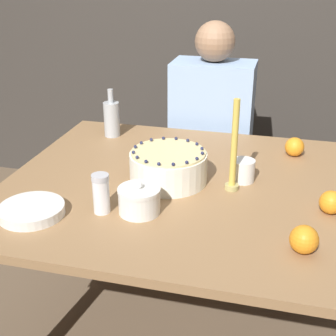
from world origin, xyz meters
TOP-DOWN VIEW (x-y plane):
  - dining_table at (0.00, 0.00)m, footprint 1.28×1.12m
  - cake at (-0.06, -0.00)m, footprint 0.28×0.28m
  - sugar_bowl at (-0.09, -0.24)m, footprint 0.14×0.14m
  - sugar_shaker at (-0.21, -0.27)m, footprint 0.06×0.06m
  - plate_stack at (-0.42, -0.34)m, footprint 0.21×0.21m
  - candle at (0.17, -0.01)m, footprint 0.05×0.05m
  - bottle at (-0.42, 0.39)m, footprint 0.07×0.07m
  - cup at (0.20, 0.07)m, footprint 0.08×0.08m
  - orange_fruit_0 at (0.38, 0.36)m, footprint 0.08×0.08m
  - orange_fruit_1 at (0.41, -0.34)m, footprint 0.08×0.08m
  - orange_fruit_2 at (0.49, -0.10)m, footprint 0.08×0.08m
  - person_man_blue_shirt at (-0.03, 0.76)m, footprint 0.40×0.34m

SIDE VIEW (x-z plane):
  - person_man_blue_shirt at x=-0.03m, z-range -0.08..1.12m
  - dining_table at x=0.00m, z-range 0.26..0.99m
  - plate_stack at x=-0.42m, z-range 0.73..0.76m
  - orange_fruit_2 at x=0.49m, z-range 0.73..0.81m
  - orange_fruit_0 at x=0.38m, z-range 0.73..0.81m
  - orange_fruit_1 at x=0.41m, z-range 0.73..0.81m
  - cup at x=0.20m, z-range 0.73..0.81m
  - sugar_bowl at x=-0.09m, z-range 0.72..0.83m
  - cake at x=-0.06m, z-range 0.72..0.85m
  - sugar_shaker at x=-0.21m, z-range 0.73..0.86m
  - bottle at x=-0.42m, z-range 0.71..0.92m
  - candle at x=0.17m, z-range 0.70..1.03m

